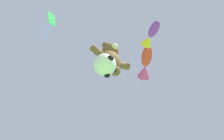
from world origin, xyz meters
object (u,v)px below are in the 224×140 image
diamond_kite (51,21)px  fish_kite_violet (151,35)px  soccer_ball_kite (105,65)px  fish_kite_crimson (145,64)px  teddy_bear_kite (110,58)px

diamond_kite → fish_kite_violet: bearing=-27.5°
soccer_ball_kite → fish_kite_crimson: size_ratio=0.42×
teddy_bear_kite → fish_kite_violet: bearing=-32.7°
fish_kite_violet → fish_kite_crimson: bearing=57.0°
fish_kite_crimson → diamond_kite: diamond_kite is taller
soccer_ball_kite → teddy_bear_kite: bearing=32.9°
soccer_ball_kite → diamond_kite: diamond_kite is taller
teddy_bear_kite → diamond_kite: bearing=155.9°
fish_kite_violet → teddy_bear_kite: bearing=147.3°
soccer_ball_kite → fish_kite_violet: fish_kite_violet is taller
soccer_ball_kite → fish_kite_crimson: bearing=17.2°
teddy_bear_kite → soccer_ball_kite: teddy_bear_kite is taller
soccer_ball_kite → fish_kite_violet: 4.46m
fish_kite_violet → diamond_kite: bearing=152.5°
fish_kite_crimson → teddy_bear_kite: bearing=-165.1°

